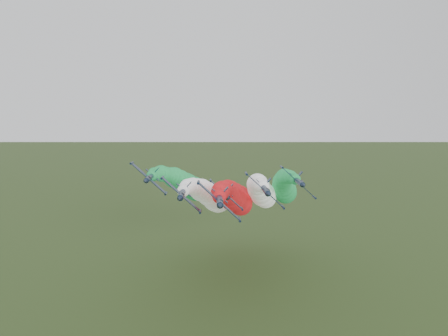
{
  "coord_description": "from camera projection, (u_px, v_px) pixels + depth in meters",
  "views": [
    {
      "loc": [
        -9.44,
        -97.11,
        53.98
      ],
      "look_at": [
        -7.14,
        0.64,
        42.82
      ],
      "focal_mm": 35.0,
      "sensor_mm": 36.0,
      "label": 1
    }
  ],
  "objects": [
    {
      "name": "jet_outer_left",
      "position": [
        185.0,
        184.0,
        155.22
      ],
      "size": [
        17.17,
        79.54,
        22.56
      ],
      "rotation": [
        0.0,
        0.74,
        0.0
      ],
      "color": "#111F34",
      "rests_on": "ground"
    },
    {
      "name": "jet_lead",
      "position": [
        233.0,
        198.0,
        135.71
      ],
      "size": [
        16.89,
        79.26,
        22.28
      ],
      "rotation": [
        0.0,
        0.74,
        0.0
      ],
      "color": "#111F34",
      "rests_on": "ground"
    },
    {
      "name": "jet_inner_right",
      "position": [
        261.0,
        191.0,
        143.43
      ],
      "size": [
        16.71,
        79.08,
        22.09
      ],
      "rotation": [
        0.0,
        0.74,
        0.0
      ],
      "color": "#111F34",
      "rests_on": "ground"
    },
    {
      "name": "jet_trail",
      "position": [
        236.0,
        195.0,
        162.51
      ],
      "size": [
        17.24,
        79.6,
        22.62
      ],
      "rotation": [
        0.0,
        0.74,
        0.0
      ],
      "color": "#111F34",
      "rests_on": "ground"
    },
    {
      "name": "jet_inner_left",
      "position": [
        209.0,
        195.0,
        145.29
      ],
      "size": [
        17.44,
        79.81,
        22.82
      ],
      "rotation": [
        0.0,
        0.74,
        0.0
      ],
      "color": "#111F34",
      "rests_on": "ground"
    },
    {
      "name": "jet_outer_right",
      "position": [
        284.0,
        187.0,
        156.3
      ],
      "size": [
        17.24,
        79.61,
        22.63
      ],
      "rotation": [
        0.0,
        0.74,
        0.0
      ],
      "color": "#111F34",
      "rests_on": "ground"
    }
  ]
}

